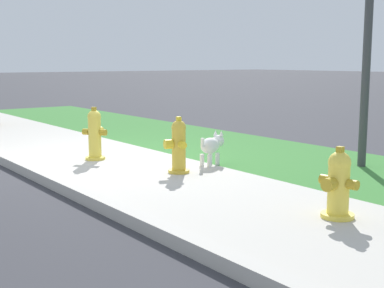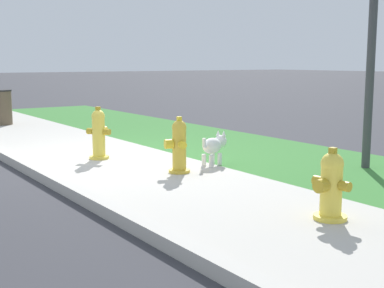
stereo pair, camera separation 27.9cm
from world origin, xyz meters
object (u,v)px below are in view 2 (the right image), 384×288
at_px(fire_hydrant_by_grass_verge, 179,146).
at_px(fire_hydrant_near_corner, 99,134).
at_px(trash_bin, 0,107).
at_px(fire_hydrant_at_driveway, 331,186).
at_px(small_white_dog, 214,146).

height_order(fire_hydrant_by_grass_verge, fire_hydrant_near_corner, fire_hydrant_near_corner).
relative_size(fire_hydrant_by_grass_verge, trash_bin, 0.93).
bearing_deg(fire_hydrant_by_grass_verge, fire_hydrant_near_corner, 31.74).
bearing_deg(fire_hydrant_at_driveway, fire_hydrant_by_grass_verge, -5.16).
height_order(fire_hydrant_near_corner, trash_bin, trash_bin).
relative_size(fire_hydrant_by_grass_verge, fire_hydrant_near_corner, 0.95).
height_order(fire_hydrant_at_driveway, fire_hydrant_near_corner, fire_hydrant_near_corner).
distance_m(fire_hydrant_by_grass_verge, trash_bin, 6.63).
distance_m(fire_hydrant_near_corner, trash_bin, 5.14).
relative_size(fire_hydrant_at_driveway, small_white_dog, 1.36).
bearing_deg(fire_hydrant_at_driveway, fire_hydrant_near_corner, 0.86).
height_order(small_white_dog, trash_bin, trash_bin).
height_order(fire_hydrant_by_grass_verge, small_white_dog, fire_hydrant_by_grass_verge).
bearing_deg(fire_hydrant_near_corner, fire_hydrant_by_grass_verge, -20.33).
relative_size(fire_hydrant_at_driveway, fire_hydrant_near_corner, 0.86).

